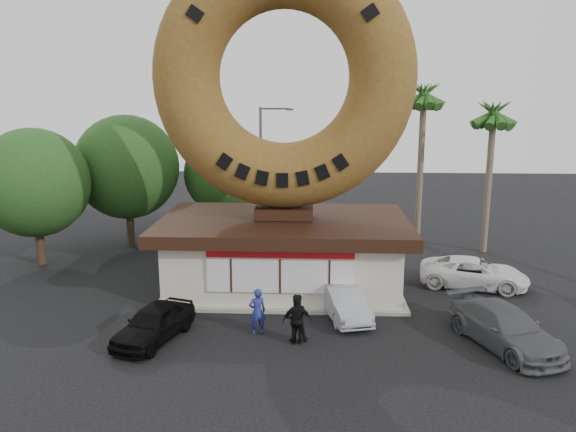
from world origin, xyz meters
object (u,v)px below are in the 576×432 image
(giant_donut, at_px, (284,78))
(car_grey, at_px, (505,327))
(person_right, at_px, (297,320))
(person_left, at_px, (257,312))
(donut_shop, at_px, (284,251))
(car_black, at_px, (154,323))
(car_silver, at_px, (344,302))
(person_center, at_px, (296,318))
(car_white, at_px, (474,273))
(street_lamp, at_px, (263,164))

(giant_donut, height_order, car_grey, giant_donut)
(giant_donut, relative_size, person_right, 6.40)
(person_left, bearing_deg, giant_donut, -117.92)
(donut_shop, bearing_deg, car_grey, -35.56)
(person_left, xyz_separation_m, car_grey, (8.88, -0.60, -0.18))
(person_left, relative_size, car_black, 0.46)
(donut_shop, height_order, person_right, donut_shop)
(car_silver, bearing_deg, donut_shop, 112.48)
(person_center, relative_size, car_black, 0.46)
(car_silver, relative_size, car_white, 0.79)
(donut_shop, distance_m, car_white, 8.88)
(donut_shop, height_order, car_grey, donut_shop)
(giant_donut, xyz_separation_m, car_white, (8.80, 0.48, -8.81))
(giant_donut, distance_m, car_silver, 9.83)
(donut_shop, distance_m, giant_donut, 7.72)
(car_white, bearing_deg, donut_shop, 107.52)
(person_right, bearing_deg, person_center, -86.26)
(person_left, xyz_separation_m, car_black, (-3.71, -0.71, -0.23))
(giant_donut, bearing_deg, car_white, 3.09)
(car_white, bearing_deg, person_left, 135.34)
(street_lamp, relative_size, person_left, 4.49)
(donut_shop, relative_size, person_center, 6.29)
(car_black, height_order, car_silver, car_black)
(car_black, bearing_deg, car_silver, 37.53)
(person_left, height_order, person_right, person_left)
(street_lamp, xyz_separation_m, person_center, (2.60, -15.75, -3.59))
(car_silver, bearing_deg, person_left, -165.57)
(car_white, bearing_deg, person_center, 142.01)
(car_grey, bearing_deg, donut_shop, 123.19)
(donut_shop, bearing_deg, car_black, -126.64)
(giant_donut, bearing_deg, car_grey, -35.64)
(car_white, bearing_deg, person_right, 143.28)
(giant_donut, distance_m, person_center, 10.37)
(street_lamp, xyz_separation_m, car_white, (10.66, -9.52, -3.80))
(giant_donut, height_order, person_left, giant_donut)
(person_left, distance_m, car_black, 3.78)
(person_center, height_order, car_black, person_center)
(person_left, bearing_deg, person_right, 133.14)
(person_left, bearing_deg, person_center, 140.63)
(giant_donut, relative_size, car_black, 2.93)
(giant_donut, xyz_separation_m, street_lamp, (-1.86, 10.00, -5.00))
(donut_shop, height_order, car_silver, donut_shop)
(person_right, bearing_deg, street_lamp, -88.14)
(person_center, bearing_deg, car_black, -10.17)
(car_black, relative_size, car_silver, 1.01)
(person_center, bearing_deg, car_white, -154.75)
(car_grey, bearing_deg, car_silver, 135.21)
(giant_donut, height_order, car_silver, giant_donut)
(street_lamp, bearing_deg, car_grey, -57.71)
(street_lamp, height_order, car_grey, street_lamp)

